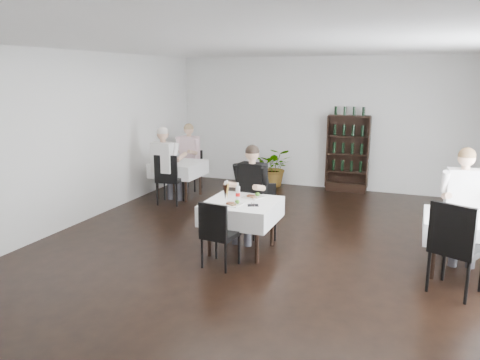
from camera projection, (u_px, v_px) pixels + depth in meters
name	position (u px, v px, depth m)	size (l,w,h in m)	color
room_shell	(261.00, 154.00, 6.61)	(9.00, 9.00, 9.00)	black
wine_shelf	(348.00, 154.00, 10.47)	(0.90, 0.28, 1.75)	black
main_table	(242.00, 211.00, 6.91)	(1.03, 1.03, 0.77)	black
left_table	(179.00, 169.00, 10.02)	(0.98, 0.98, 0.77)	black
right_table	(463.00, 228.00, 6.13)	(0.98, 0.98, 0.77)	black
potted_tree	(275.00, 167.00, 11.03)	(0.83, 0.72, 0.92)	#2D6221
main_chair_far	(264.00, 207.00, 7.59)	(0.51, 0.51, 0.86)	black
main_chair_near	(217.00, 231.00, 6.30)	(0.48, 0.48, 0.94)	black
left_chair_far	(192.00, 167.00, 10.75)	(0.41, 0.41, 0.90)	black
left_chair_near	(168.00, 176.00, 9.43)	(0.54, 0.55, 1.04)	black
right_chair_far	(459.00, 216.00, 6.88)	(0.45, 0.46, 0.97)	black
right_chair_near	(455.00, 243.00, 5.51)	(0.70, 0.70, 1.15)	black
diner_main	(250.00, 186.00, 7.35)	(0.60, 0.61, 1.53)	#3D3D44
diner_left_far	(188.00, 152.00, 10.60)	(0.59, 0.60, 1.52)	#3D3D44
diner_left_near	(166.00, 159.00, 9.43)	(0.61, 0.61, 1.59)	#3D3D44
diner_right_far	(464.00, 196.00, 6.54)	(0.63, 0.65, 1.61)	#3D3D44
plate_far	(253.00, 197.00, 7.07)	(0.31, 0.31, 0.08)	white
plate_near	(233.00, 204.00, 6.66)	(0.28, 0.28, 0.08)	white
pilsner_dark	(225.00, 192.00, 6.94)	(0.07, 0.07, 0.29)	black
pilsner_lager	(227.00, 191.00, 6.99)	(0.07, 0.07, 0.29)	gold
coke_bottle	(238.00, 193.00, 6.90)	(0.07, 0.07, 0.27)	silver
napkin_cutlery	(253.00, 205.00, 6.65)	(0.19, 0.17, 0.02)	black
pepper_mill	(469.00, 212.00, 6.16)	(0.04, 0.04, 0.10)	black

